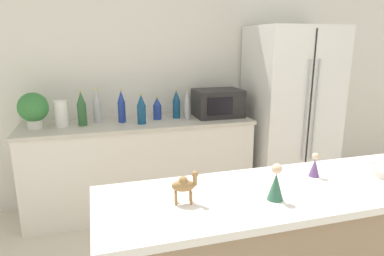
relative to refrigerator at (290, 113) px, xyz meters
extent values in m
cube|color=silver|center=(-1.24, 0.40, 0.36)|extent=(8.00, 0.06, 2.55)
cube|color=silver|center=(-1.63, 0.07, -0.48)|extent=(2.19, 0.60, 0.88)
cube|color=beige|center=(-1.63, 0.07, -0.02)|extent=(2.22, 0.63, 0.03)
cube|color=white|center=(0.00, 0.00, 0.00)|extent=(0.87, 0.71, 1.83)
cube|color=black|center=(0.00, -0.36, 0.00)|extent=(0.01, 0.01, 1.76)
cylinder|color=#B2B5BA|center=(-0.05, -0.37, 0.09)|extent=(0.02, 0.02, 1.01)
cylinder|color=#B2B5BA|center=(0.05, -0.37, 0.09)|extent=(0.02, 0.02, 1.01)
cube|color=silver|center=(-1.15, -1.86, 0.06)|extent=(1.88, 0.58, 0.03)
cylinder|color=silver|center=(-2.56, 0.07, 0.04)|extent=(0.13, 0.13, 0.09)
sphere|color=#387F3D|center=(-2.56, 0.07, 0.19)|extent=(0.26, 0.26, 0.26)
cylinder|color=white|center=(-2.33, 0.08, 0.12)|extent=(0.12, 0.12, 0.24)
cube|color=black|center=(-0.80, 0.09, 0.14)|extent=(0.48, 0.36, 0.28)
cube|color=black|center=(-0.85, -0.09, 0.14)|extent=(0.26, 0.01, 0.17)
cylinder|color=navy|center=(-1.79, 0.10, 0.10)|extent=(0.07, 0.07, 0.20)
cone|color=navy|center=(-1.79, 0.10, 0.25)|extent=(0.07, 0.07, 0.11)
cylinder|color=gold|center=(-1.79, 0.10, 0.31)|extent=(0.03, 0.03, 0.01)
cylinder|color=navy|center=(-1.24, 0.13, 0.09)|extent=(0.08, 0.08, 0.18)
cone|color=navy|center=(-1.24, 0.13, 0.23)|extent=(0.07, 0.07, 0.10)
cylinder|color=gold|center=(-1.24, 0.13, 0.29)|extent=(0.03, 0.03, 0.01)
cylinder|color=#B2B7BC|center=(-1.14, 0.07, 0.09)|extent=(0.06, 0.06, 0.18)
cone|color=#B2B7BC|center=(-1.14, 0.07, 0.23)|extent=(0.06, 0.06, 0.10)
cylinder|color=gold|center=(-1.14, 0.07, 0.28)|extent=(0.02, 0.02, 0.01)
cylinder|color=navy|center=(-1.43, 0.13, 0.07)|extent=(0.08, 0.08, 0.14)
cone|color=navy|center=(-1.43, 0.13, 0.18)|extent=(0.08, 0.08, 0.08)
cylinder|color=gold|center=(-1.43, 0.13, 0.22)|extent=(0.03, 0.03, 0.01)
cylinder|color=navy|center=(-1.61, -0.02, 0.09)|extent=(0.08, 0.08, 0.18)
cone|color=navy|center=(-1.61, -0.02, 0.23)|extent=(0.08, 0.08, 0.10)
cylinder|color=gold|center=(-1.61, -0.02, 0.28)|extent=(0.03, 0.03, 0.01)
cylinder|color=#2D6033|center=(-2.15, 0.07, 0.10)|extent=(0.08, 0.08, 0.20)
cone|color=#2D6033|center=(-2.15, 0.07, 0.26)|extent=(0.08, 0.08, 0.11)
cylinder|color=gold|center=(-2.15, 0.07, 0.32)|extent=(0.03, 0.03, 0.01)
cylinder|color=#B2B7BC|center=(-2.01, 0.16, 0.10)|extent=(0.08, 0.08, 0.20)
cone|color=#B2B7BC|center=(-2.01, 0.16, 0.26)|extent=(0.07, 0.07, 0.11)
cylinder|color=gold|center=(-2.01, 0.16, 0.32)|extent=(0.03, 0.03, 0.01)
ellipsoid|color=olive|center=(-1.70, -1.87, 0.16)|extent=(0.11, 0.07, 0.05)
sphere|color=olive|center=(-1.70, -1.87, 0.18)|extent=(0.04, 0.04, 0.04)
cylinder|color=olive|center=(-1.65, -1.88, 0.18)|extent=(0.02, 0.02, 0.05)
sphere|color=olive|center=(-1.65, -1.88, 0.21)|extent=(0.03, 0.03, 0.03)
cylinder|color=olive|center=(-1.67, -1.86, 0.10)|extent=(0.01, 0.01, 0.06)
cylinder|color=olive|center=(-1.67, -1.89, 0.10)|extent=(0.01, 0.01, 0.06)
cylinder|color=olive|center=(-1.73, -1.85, 0.10)|extent=(0.01, 0.01, 0.06)
cylinder|color=olive|center=(-1.74, -1.88, 0.10)|extent=(0.01, 0.01, 0.06)
cone|color=#6B4784|center=(-0.96, -1.77, 0.12)|extent=(0.05, 0.05, 0.09)
sphere|color=beige|center=(-0.96, -1.77, 0.19)|extent=(0.03, 0.03, 0.03)
cone|color=#33664C|center=(-1.30, -1.96, 0.14)|extent=(0.07, 0.07, 0.12)
sphere|color=beige|center=(-1.30, -1.96, 0.22)|extent=(0.05, 0.05, 0.05)
camera|label=1|loc=(-2.05, -3.20, 0.76)|focal=32.00mm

